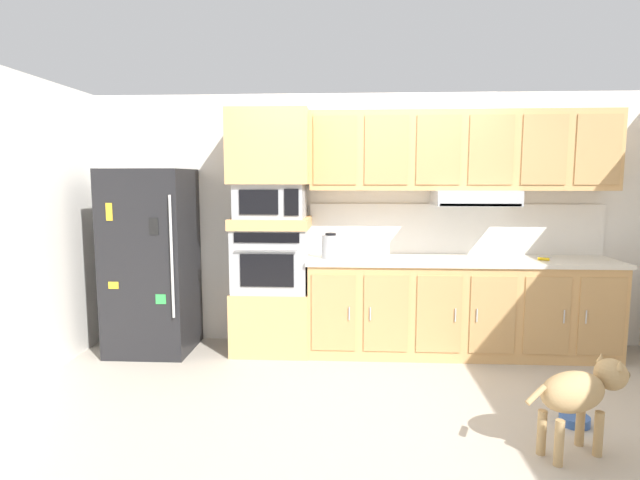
{
  "coord_description": "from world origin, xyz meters",
  "views": [
    {
      "loc": [
        -0.18,
        -4.07,
        1.68
      ],
      "look_at": [
        -0.43,
        0.34,
        1.14
      ],
      "focal_mm": 28.6,
      "sensor_mm": 36.0,
      "label": 1
    }
  ],
  "objects_px": {
    "refrigerator": "(152,261)",
    "dog": "(581,391)",
    "built_in_oven": "(272,259)",
    "microwave": "(271,201)",
    "dog_food_bowl": "(574,420)",
    "electric_kettle": "(331,246)",
    "screwdriver": "(544,259)"
  },
  "relations": [
    {
      "from": "refrigerator",
      "to": "electric_kettle",
      "type": "relative_size",
      "value": 7.33
    },
    {
      "from": "dog_food_bowl",
      "to": "dog",
      "type": "bearing_deg",
      "value": -110.97
    },
    {
      "from": "screwdriver",
      "to": "electric_kettle",
      "type": "distance_m",
      "value": 1.97
    },
    {
      "from": "built_in_oven",
      "to": "electric_kettle",
      "type": "bearing_deg",
      "value": -4.74
    },
    {
      "from": "refrigerator",
      "to": "dog_food_bowl",
      "type": "relative_size",
      "value": 8.8
    },
    {
      "from": "electric_kettle",
      "to": "refrigerator",
      "type": "bearing_deg",
      "value": -179.33
    },
    {
      "from": "refrigerator",
      "to": "built_in_oven",
      "type": "distance_m",
      "value": 1.16
    },
    {
      "from": "screwdriver",
      "to": "microwave",
      "type": "bearing_deg",
      "value": 178.54
    },
    {
      "from": "microwave",
      "to": "screwdriver",
      "type": "xyz_separation_m",
      "value": [
        2.54,
        -0.06,
        -0.53
      ]
    },
    {
      "from": "electric_kettle",
      "to": "dog",
      "type": "bearing_deg",
      "value": -47.8
    },
    {
      "from": "built_in_oven",
      "to": "screwdriver",
      "type": "distance_m",
      "value": 2.54
    },
    {
      "from": "refrigerator",
      "to": "microwave",
      "type": "bearing_deg",
      "value": 3.35
    },
    {
      "from": "microwave",
      "to": "screwdriver",
      "type": "distance_m",
      "value": 2.6
    },
    {
      "from": "dog",
      "to": "built_in_oven",
      "type": "bearing_deg",
      "value": 116.62
    },
    {
      "from": "screwdriver",
      "to": "dog_food_bowl",
      "type": "distance_m",
      "value": 1.64
    },
    {
      "from": "refrigerator",
      "to": "screwdriver",
      "type": "bearing_deg",
      "value": 0.04
    },
    {
      "from": "dog",
      "to": "screwdriver",
      "type": "bearing_deg",
      "value": 53.57
    },
    {
      "from": "refrigerator",
      "to": "built_in_oven",
      "type": "xyz_separation_m",
      "value": [
        1.16,
        0.07,
        0.02
      ]
    },
    {
      "from": "refrigerator",
      "to": "dog",
      "type": "relative_size",
      "value": 2.31
    },
    {
      "from": "built_in_oven",
      "to": "dog_food_bowl",
      "type": "height_order",
      "value": "built_in_oven"
    },
    {
      "from": "dog_food_bowl",
      "to": "microwave",
      "type": "bearing_deg",
      "value": 148.27
    },
    {
      "from": "refrigerator",
      "to": "electric_kettle",
      "type": "bearing_deg",
      "value": 0.67
    },
    {
      "from": "dog_food_bowl",
      "to": "screwdriver",
      "type": "bearing_deg",
      "value": 79.53
    },
    {
      "from": "screwdriver",
      "to": "dog_food_bowl",
      "type": "bearing_deg",
      "value": -100.47
    },
    {
      "from": "built_in_oven",
      "to": "microwave",
      "type": "height_order",
      "value": "microwave"
    },
    {
      "from": "screwdriver",
      "to": "electric_kettle",
      "type": "bearing_deg",
      "value": 179.49
    },
    {
      "from": "built_in_oven",
      "to": "electric_kettle",
      "type": "distance_m",
      "value": 0.59
    },
    {
      "from": "dog",
      "to": "dog_food_bowl",
      "type": "height_order",
      "value": "dog"
    },
    {
      "from": "microwave",
      "to": "dog",
      "type": "distance_m",
      "value": 2.99
    },
    {
      "from": "dog",
      "to": "refrigerator",
      "type": "bearing_deg",
      "value": 128.88
    },
    {
      "from": "built_in_oven",
      "to": "electric_kettle",
      "type": "xyz_separation_m",
      "value": [
        0.57,
        -0.05,
        0.13
      ]
    },
    {
      "from": "refrigerator",
      "to": "dog_food_bowl",
      "type": "xyz_separation_m",
      "value": [
        3.45,
        -1.35,
        -0.85
      ]
    }
  ]
}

